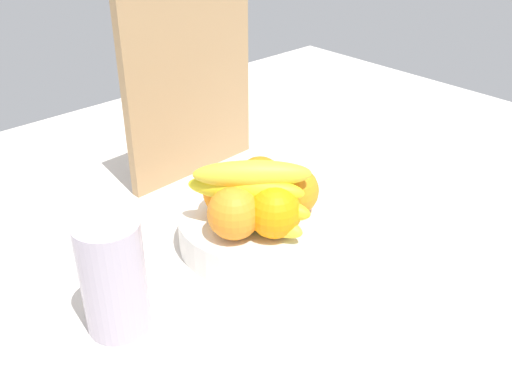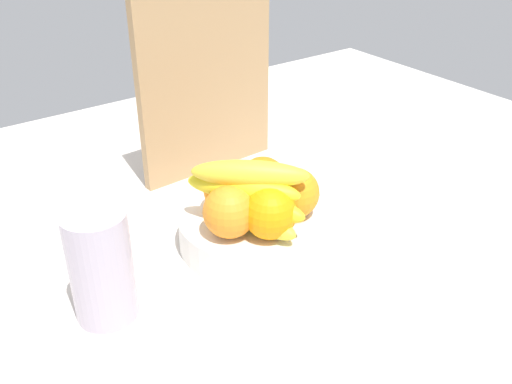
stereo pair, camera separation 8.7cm
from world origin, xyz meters
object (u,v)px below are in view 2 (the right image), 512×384
Objects in this scene: banana_bunch at (249,195)px; cutting_board at (206,79)px; orange_back_right at (294,193)px; thermos_tumbler at (101,266)px; orange_front_right at (229,190)px; orange_center at (229,212)px; fruit_bowl at (256,229)px; orange_front_left at (263,181)px; orange_back_left at (272,212)px.

cutting_board is (10.51, 28.03, 7.49)cm from banana_bunch.
thermos_tumbler is (-30.24, 1.62, -1.26)cm from orange_back_right.
orange_front_right is 5.29cm from banana_bunch.
orange_back_right is 7.57cm from banana_bunch.
banana_bunch is (3.58, 0.23, 1.44)cm from orange_center.
cutting_board is at bearing 73.27° from fruit_bowl.
cutting_board is (4.87, 23.79, 8.93)cm from orange_front_left.
orange_back_right is 30.96cm from cutting_board.
orange_front_left is at bearing 106.25° from orange_back_right.
orange_front_left is 10.25cm from orange_center.
orange_back_right is (6.00, 2.44, 0.00)cm from orange_back_left.
banana_bunch is at bearing -87.97° from orange_front_right.
thermos_tumbler is at bearing -167.84° from orange_front_right.
orange_center is at bearing -122.62° from orange_front_right.
orange_center reaches higher than fruit_bowl.
banana_bunch is 1.13× the size of thermos_tumbler.
orange_front_left is at bearing -8.27° from orange_front_right.
thermos_tumbler is at bearing -143.41° from cutting_board.
orange_center is (-6.25, -2.16, 6.47)cm from fruit_bowl.
cutting_board reaches higher than orange_front_right.
orange_front_left is 1.00× the size of orange_center.
orange_front_left reaches higher than fruit_bowl.
banana_bunch reaches higher than orange_front_right.
cutting_board reaches higher than fruit_bowl.
orange_center is 1.00× the size of orange_back_left.
thermos_tumbler is (-22.95, 0.18, -2.70)cm from banana_bunch.
banana_bunch is 30.86cm from cutting_board.
orange_front_left and orange_back_left have the same top height.
fruit_bowl is 3.10× the size of orange_back_left.
orange_back_left is at bearing -71.59° from banana_bunch.
thermos_tumbler reaches higher than orange_center.
thermos_tumbler is (-33.45, -27.86, -10.19)cm from cutting_board.
orange_back_left is at bearing -118.16° from orange_front_left.
fruit_bowl is 3.10× the size of orange_center.
thermos_tumbler is (-24.24, 4.06, -1.26)cm from orange_back_left.
orange_center is (-9.22, -4.47, 0.00)cm from orange_front_left.
banana_bunch reaches higher than orange_center.
orange_back_left is 0.44× the size of banana_bunch.
banana_bunch is at bearing -143.07° from orange_front_left.
orange_front_left and orange_back_right have the same top height.
banana_bunch is (-1.29, 3.88, 1.44)cm from orange_back_left.
cutting_board is (10.69, 22.95, 8.93)cm from orange_front_right.
cutting_board reaches higher than orange_back_right.
orange_back_right is (7.47, -6.53, 0.00)cm from orange_front_right.
banana_bunch is (-5.64, -4.24, 1.44)cm from orange_front_left.
orange_front_right is 9.09cm from orange_back_left.
orange_front_left is 1.00× the size of orange_back_right.
cutting_board is at bearing 83.78° from orange_back_right.
orange_center is 32.82cm from cutting_board.
thermos_tumbler reaches higher than orange_front_right.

